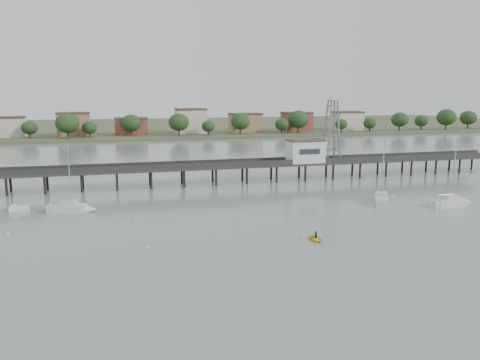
# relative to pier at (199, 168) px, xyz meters

# --- Properties ---
(ground_plane) EXTENTS (500.00, 500.00, 0.00)m
(ground_plane) POSITION_rel_pier_xyz_m (0.00, -60.00, -3.79)
(ground_plane) COLOR gray
(ground_plane) RESTS_ON ground
(pier) EXTENTS (150.00, 5.00, 5.50)m
(pier) POSITION_rel_pier_xyz_m (0.00, 0.00, 0.00)
(pier) COLOR #2D2823
(pier) RESTS_ON ground
(pier_building) EXTENTS (8.40, 5.40, 5.30)m
(pier_building) POSITION_rel_pier_xyz_m (25.00, 0.00, 2.87)
(pier_building) COLOR silver
(pier_building) RESTS_ON ground
(lattice_tower) EXTENTS (3.20, 3.20, 15.50)m
(lattice_tower) POSITION_rel_pier_xyz_m (31.50, 0.00, 7.31)
(lattice_tower) COLOR slate
(lattice_tower) RESTS_ON ground
(sailboat_b) EXTENTS (7.65, 3.75, 12.25)m
(sailboat_b) POSITION_rel_pier_xyz_m (-24.27, -18.82, -3.15)
(sailboat_b) COLOR silver
(sailboat_b) RESTS_ON ground
(sailboat_c) EXTENTS (6.02, 8.09, 13.24)m
(sailboat_c) POSITION_rel_pier_xyz_m (29.63, -25.18, -3.15)
(sailboat_c) COLOR silver
(sailboat_c) RESTS_ON ground
(sailboat_d) EXTENTS (7.82, 2.64, 12.80)m
(sailboat_d) POSITION_rel_pier_xyz_m (40.50, -31.53, -3.15)
(sailboat_d) COLOR silver
(sailboat_d) RESTS_ON ground
(white_tender) EXTENTS (3.49, 2.11, 1.27)m
(white_tender) POSITION_rel_pier_xyz_m (-33.87, -15.15, -3.40)
(white_tender) COLOR silver
(white_tender) RESTS_ON ground
(yellow_dinghy) EXTENTS (2.06, 0.69, 2.85)m
(yellow_dinghy) POSITION_rel_pier_xyz_m (8.33, -43.58, -3.79)
(yellow_dinghy) COLOR yellow
(yellow_dinghy) RESTS_ON ground
(dinghy_occupant) EXTENTS (0.53, 1.18, 0.27)m
(dinghy_occupant) POSITION_rel_pier_xyz_m (8.33, -43.58, -3.79)
(dinghy_occupant) COLOR black
(dinghy_occupant) RESTS_ON ground
(mooring_buoys) EXTENTS (78.75, 19.68, 0.39)m
(mooring_buoys) POSITION_rel_pier_xyz_m (4.19, -32.38, -3.71)
(mooring_buoys) COLOR beige
(mooring_buoys) RESTS_ON ground
(far_shore) EXTENTS (500.00, 170.00, 10.40)m
(far_shore) POSITION_rel_pier_xyz_m (0.36, 179.58, -2.85)
(far_shore) COLOR #475133
(far_shore) RESTS_ON ground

